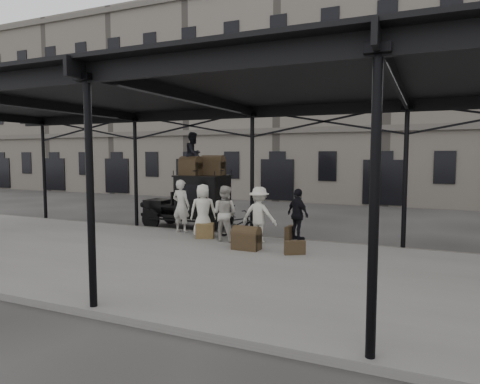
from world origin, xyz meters
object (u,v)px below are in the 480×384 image
(taxi, at_px, (196,199))
(porter_official, at_px, (298,214))
(steamer_trunk_platform, at_px, (246,240))
(bicycle, at_px, (237,223))
(steamer_trunk_roof_near, at_px, (191,167))
(porter_left, at_px, (181,206))

(taxi, relative_size, porter_official, 2.13)
(steamer_trunk_platform, bearing_deg, porter_official, 65.92)
(porter_official, bearing_deg, bicycle, 53.05)
(taxi, bearing_deg, steamer_trunk_roof_near, -108.07)
(steamer_trunk_roof_near, height_order, steamer_trunk_platform, steamer_trunk_roof_near)
(porter_left, xyz_separation_m, bicycle, (2.35, -0.23, -0.45))
(taxi, xyz_separation_m, bicycle, (2.63, -1.78, -0.53))
(porter_left, bearing_deg, bicycle, 177.53)
(porter_official, xyz_separation_m, bicycle, (-1.93, -0.59, -0.34))
(porter_left, distance_m, steamer_trunk_platform, 3.73)
(porter_left, xyz_separation_m, steamer_trunk_platform, (3.29, -1.64, -0.67))
(steamer_trunk_roof_near, distance_m, steamer_trunk_platform, 5.11)
(porter_left, bearing_deg, porter_official, -172.04)
(taxi, xyz_separation_m, porter_official, (4.56, -1.19, -0.19))
(taxi, relative_size, steamer_trunk_roof_near, 4.29)
(porter_left, height_order, steamer_trunk_roof_near, steamer_trunk_roof_near)
(porter_left, relative_size, porter_official, 1.13)
(porter_official, relative_size, steamer_trunk_platform, 2.12)
(steamer_trunk_platform, bearing_deg, porter_left, 155.94)
(porter_left, relative_size, steamer_trunk_platform, 2.39)
(taxi, distance_m, porter_official, 4.72)
(porter_official, bearing_deg, steamer_trunk_roof_near, 24.51)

